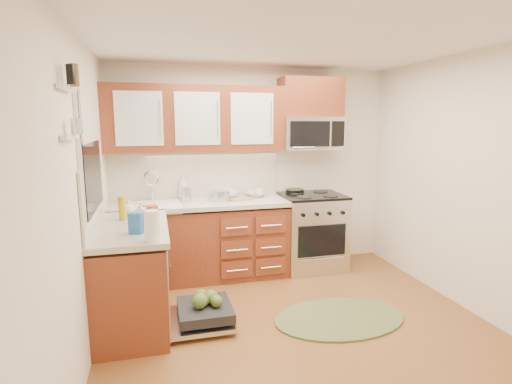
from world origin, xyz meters
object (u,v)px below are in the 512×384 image
object	(u,v)px
bowl_a	(256,194)
cup	(259,192)
dishwasher	(201,315)
stock_pot	(221,196)
cutting_board	(240,199)
sink	(153,215)
microwave	(310,133)
bowl_b	(226,194)
upper_cabinets	(196,119)
range	(312,231)
rug	(339,318)
paper_towel_roll	(152,226)
skillet	(295,191)

from	to	relation	value
bowl_a	cup	distance (m)	0.08
dishwasher	bowl_a	size ratio (longest dim) A/B	2.94
stock_pot	cup	xyz separation A→B (m)	(0.52, 0.22, -0.01)
cutting_board	sink	bearing A→B (deg)	-177.91
microwave	bowl_a	world-z (taller)	microwave
bowl_b	upper_cabinets	bearing A→B (deg)	-175.86
microwave	dishwasher	distance (m)	2.55
cutting_board	bowl_b	size ratio (longest dim) A/B	0.92
dishwasher	bowl_a	bearing A→B (deg)	56.80
sink	cup	xyz separation A→B (m)	(1.30, 0.23, 0.18)
upper_cabinets	range	xyz separation A→B (m)	(1.41, -0.15, -1.40)
upper_cabinets	rug	distance (m)	2.65
bowl_a	range	bearing A→B (deg)	-13.86
microwave	paper_towel_roll	distance (m)	2.57
stock_pot	cup	world-z (taller)	stock_pot
skillet	bowl_a	distance (m)	0.52
upper_cabinets	bowl_b	distance (m)	0.97
rug	bowl_a	xyz separation A→B (m)	(-0.44, 1.51, 0.94)
microwave	cup	xyz separation A→B (m)	(-0.63, 0.10, -0.72)
microwave	upper_cabinets	bearing A→B (deg)	178.98
stock_pot	bowl_b	size ratio (longest dim) A/B	0.67
cup	dishwasher	bearing A→B (deg)	-123.90
bowl_a	bowl_b	xyz separation A→B (m)	(-0.37, 0.00, 0.02)
microwave	stock_pot	xyz separation A→B (m)	(-1.16, -0.12, -0.71)
range	cutting_board	bearing A→B (deg)	178.31
range	paper_towel_roll	distance (m)	2.48
upper_cabinets	stock_pot	world-z (taller)	upper_cabinets
paper_towel_roll	bowl_b	size ratio (longest dim) A/B	0.81
stock_pot	paper_towel_roll	world-z (taller)	paper_towel_roll
skillet	upper_cabinets	bearing A→B (deg)	-177.92
sink	upper_cabinets	bearing A→B (deg)	16.45
rug	stock_pot	bearing A→B (deg)	124.00
sink	stock_pot	bearing A→B (deg)	0.68
sink	cup	bearing A→B (deg)	10.05
upper_cabinets	microwave	distance (m)	1.42
sink	skillet	world-z (taller)	skillet
stock_pot	microwave	bearing A→B (deg)	5.97
stock_pot	upper_cabinets	bearing A→B (deg)	149.71
skillet	microwave	bearing A→B (deg)	-22.74
rug	stock_pot	size ratio (longest dim) A/B	6.21
upper_cabinets	stock_pot	xyz separation A→B (m)	(0.25, -0.15, -0.89)
upper_cabinets	stock_pot	bearing A→B (deg)	-30.29
upper_cabinets	cup	size ratio (longest dim) A/B	15.43
paper_towel_roll	cup	size ratio (longest dim) A/B	1.85
cup	sink	bearing A→B (deg)	-169.95
stock_pot	paper_towel_roll	xyz separation A→B (m)	(-0.77, -1.45, 0.06)
range	bowl_b	size ratio (longest dim) A/B	3.12
upper_cabinets	range	size ratio (longest dim) A/B	2.16
rug	skillet	xyz separation A→B (m)	(0.08, 1.53, 0.96)
sink	bowl_a	xyz separation A→B (m)	(1.24, 0.18, 0.15)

